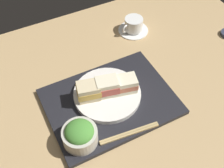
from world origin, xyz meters
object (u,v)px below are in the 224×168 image
at_px(sandwich_middle, 107,87).
at_px(salad_bowl, 80,134).
at_px(sandwich_far, 125,83).
at_px(chopsticks_pair, 129,133).
at_px(sandwich_near, 89,91).
at_px(coffee_cup, 133,26).
at_px(sandwich_plate, 107,94).

bearing_deg(sandwich_middle, salad_bowl, -141.89).
bearing_deg(sandwich_far, chopsticks_pair, -113.45).
height_order(sandwich_near, sandwich_middle, sandwich_middle).
distance_m(sandwich_near, sandwich_middle, 0.06).
bearing_deg(sandwich_far, salad_bowl, -153.54).
distance_m(sandwich_middle, coffee_cup, 0.36).
relative_size(sandwich_far, chopsticks_pair, 0.44).
height_order(sandwich_far, chopsticks_pair, sandwich_far).
distance_m(sandwich_near, salad_bowl, 0.15).
xyz_separation_m(sandwich_near, salad_bowl, (-0.08, -0.12, -0.01)).
relative_size(salad_bowl, chopsticks_pair, 0.55).
bearing_deg(sandwich_near, chopsticks_pair, -71.89).
bearing_deg(chopsticks_pair, sandwich_middle, 88.49).
bearing_deg(sandwich_far, coffee_cup, 55.33).
bearing_deg(sandwich_far, sandwich_near, 169.36).
bearing_deg(sandwich_near, sandwich_plate, -10.64).
distance_m(sandwich_near, coffee_cup, 0.40).
distance_m(salad_bowl, coffee_cup, 0.54).
xyz_separation_m(chopsticks_pair, coffee_cup, (0.25, 0.42, 0.01)).
bearing_deg(salad_bowl, sandwich_near, 56.00).
relative_size(chopsticks_pair, coffee_cup, 1.52).
distance_m(sandwich_near, chopsticks_pair, 0.18).
xyz_separation_m(sandwich_plate, sandwich_far, (0.06, -0.01, 0.04)).
xyz_separation_m(sandwich_plate, chopsticks_pair, (-0.00, -0.16, -0.01)).
relative_size(salad_bowl, coffee_cup, 0.84).
bearing_deg(coffee_cup, sandwich_plate, -133.37).
bearing_deg(chopsticks_pair, coffee_cup, 58.94).
relative_size(sandwich_near, sandwich_middle, 1.03).
height_order(sandwich_near, salad_bowl, sandwich_near).
distance_m(sandwich_far, coffee_cup, 0.33).
distance_m(sandwich_far, salad_bowl, 0.22).
xyz_separation_m(sandwich_plate, sandwich_middle, (0.00, 0.00, 0.04)).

